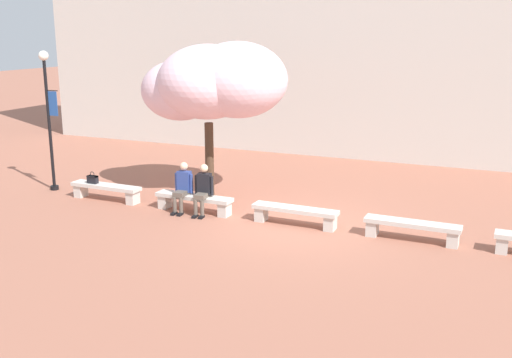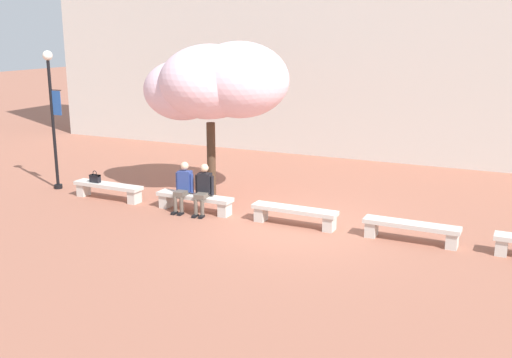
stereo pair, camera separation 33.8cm
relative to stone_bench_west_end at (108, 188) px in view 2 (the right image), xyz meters
The scene contains 11 objects.
ground_plane 5.56m from the stone_bench_west_end, ahead, with size 100.00×100.00×0.00m, color #9E604C.
building_facade 12.42m from the stone_bench_west_end, 61.08° to the left, with size 28.00×4.00×10.07m, color beige.
stone_bench_west_end is the anchor object (origin of this frame).
stone_bench_near_west 2.78m from the stone_bench_west_end, ahead, with size 2.13×0.46×0.45m.
stone_bench_center 5.56m from the stone_bench_west_end, ahead, with size 2.13×0.46×0.45m.
stone_bench_near_east 8.33m from the stone_bench_west_end, ahead, with size 2.13×0.46×0.45m.
person_seated_left 2.52m from the stone_bench_west_end, ahead, with size 0.51×0.70×1.29m.
person_seated_right 3.11m from the stone_bench_west_end, ahead, with size 0.51×0.71×1.29m.
handbag 0.49m from the stone_bench_west_end, behind, with size 0.30×0.15×0.34m.
cherry_tree_main 4.19m from the stone_bench_west_end, 32.89° to the left, with size 4.20×2.96×4.32m.
lamp_post_with_banner 3.00m from the stone_bench_west_end, behind, with size 0.54×0.28×4.04m.
Camera 2 is at (4.90, -12.92, 4.60)m, focal length 42.00 mm.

